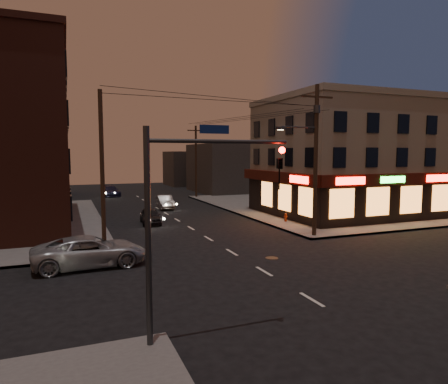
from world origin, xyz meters
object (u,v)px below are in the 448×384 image
sedan_near (150,216)px  sedan_mid (165,202)px  suv_cross (90,251)px  fire_hydrant (286,217)px  sedan_far (110,191)px

sedan_near → sedan_mid: bearing=74.1°
suv_cross → fire_hydrant: size_ratio=8.02×
suv_cross → sedan_far: (4.43, 33.84, -0.08)m
sedan_near → sedan_far: bearing=96.6°
suv_cross → fire_hydrant: 17.11m
suv_cross → sedan_near: (5.20, 11.00, -0.14)m
suv_cross → sedan_near: suv_cross is taller
sedan_far → fire_hydrant: 28.78m
suv_cross → fire_hydrant: suv_cross is taller
sedan_far → sedan_near: bearing=-94.4°
sedan_mid → sedan_far: sedan_far is taller
sedan_near → sedan_mid: sedan_mid is taller
suv_cross → sedan_mid: suv_cross is taller
suv_cross → sedan_mid: (8.40, 19.51, -0.09)m
sedan_far → fire_hydrant: (11.06, -26.57, -0.16)m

